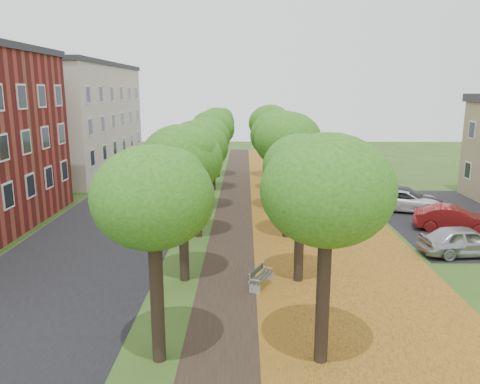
{
  "coord_description": "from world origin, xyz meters",
  "views": [
    {
      "loc": [
        0.34,
        -12.54,
        7.89
      ],
      "look_at": [
        0.08,
        11.99,
        2.5
      ],
      "focal_mm": 35.0,
      "sensor_mm": 36.0,
      "label": 1
    }
  ],
  "objects_px": {
    "car_silver": "(465,241)",
    "car_red": "(454,219)",
    "bench": "(260,277)",
    "car_grey": "(404,198)",
    "car_white": "(405,200)"
  },
  "relations": [
    {
      "from": "car_silver",
      "to": "car_white",
      "type": "bearing_deg",
      "value": -5.76
    },
    {
      "from": "bench",
      "to": "car_silver",
      "type": "relative_size",
      "value": 0.38
    },
    {
      "from": "car_silver",
      "to": "car_grey",
      "type": "distance_m",
      "value": 8.97
    },
    {
      "from": "car_silver",
      "to": "car_red",
      "type": "xyz_separation_m",
      "value": [
        1.23,
        4.06,
        -0.02
      ]
    },
    {
      "from": "car_red",
      "to": "car_grey",
      "type": "xyz_separation_m",
      "value": [
        -1.23,
        4.9,
        0.05
      ]
    },
    {
      "from": "car_grey",
      "to": "car_white",
      "type": "distance_m",
      "value": 0.37
    },
    {
      "from": "car_silver",
      "to": "car_white",
      "type": "distance_m",
      "value": 8.6
    },
    {
      "from": "car_silver",
      "to": "car_red",
      "type": "relative_size",
      "value": 0.99
    },
    {
      "from": "car_silver",
      "to": "car_red",
      "type": "height_order",
      "value": "car_silver"
    },
    {
      "from": "bench",
      "to": "car_red",
      "type": "height_order",
      "value": "car_red"
    },
    {
      "from": "car_red",
      "to": "car_white",
      "type": "height_order",
      "value": "car_red"
    },
    {
      "from": "bench",
      "to": "car_silver",
      "type": "xyz_separation_m",
      "value": [
        10.02,
        3.8,
        0.33
      ]
    },
    {
      "from": "bench",
      "to": "car_grey",
      "type": "xyz_separation_m",
      "value": [
        10.02,
        12.77,
        0.36
      ]
    },
    {
      "from": "car_red",
      "to": "bench",
      "type": "bearing_deg",
      "value": 140.27
    },
    {
      "from": "car_grey",
      "to": "car_silver",
      "type": "bearing_deg",
      "value": -156.14
    }
  ]
}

